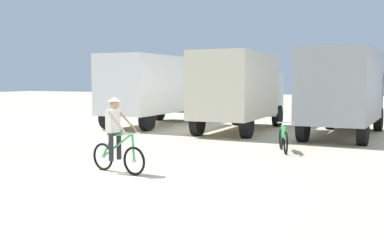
% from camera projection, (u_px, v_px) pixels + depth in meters
% --- Properties ---
extents(ground_plane, '(120.00, 120.00, 0.00)m').
position_uv_depth(ground_plane, '(136.00, 187.00, 9.92)').
color(ground_plane, beige).
extents(box_truck_avon_van, '(2.51, 6.80, 3.35)m').
position_uv_depth(box_truck_avon_van, '(151.00, 87.00, 23.03)').
color(box_truck_avon_van, white).
rests_on(box_truck_avon_van, ground).
extents(box_truck_cream_rv, '(2.53, 6.80, 3.35)m').
position_uv_depth(box_truck_cream_rv, '(240.00, 88.00, 20.49)').
color(box_truck_cream_rv, beige).
rests_on(box_truck_cream_rv, ground).
extents(box_truck_grey_hauler, '(2.61, 6.83, 3.35)m').
position_uv_depth(box_truck_grey_hauler, '(344.00, 89.00, 18.50)').
color(box_truck_grey_hauler, '#9E9EA3').
rests_on(box_truck_grey_hauler, ground).
extents(cyclist_orange_shirt, '(1.71, 0.56, 1.82)m').
position_uv_depth(cyclist_orange_shirt, '(116.00, 138.00, 11.43)').
color(cyclist_orange_shirt, black).
rests_on(cyclist_orange_shirt, ground).
extents(bicycle_spare, '(0.76, 1.63, 0.97)m').
position_uv_depth(bicycle_spare, '(283.00, 139.00, 14.76)').
color(bicycle_spare, black).
rests_on(bicycle_spare, ground).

